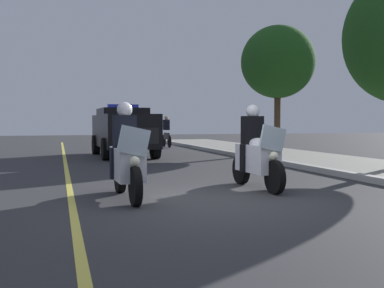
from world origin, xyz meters
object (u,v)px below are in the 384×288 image
(police_motorcycle_lead_left, at_px, (127,159))
(cyclist_background, at_px, (166,132))
(police_motorcycle_lead_right, at_px, (256,154))
(police_suv, at_px, (123,129))
(tree_far_back, at_px, (278,62))

(police_motorcycle_lead_left, height_order, cyclist_background, police_motorcycle_lead_left)
(police_motorcycle_lead_right, relative_size, police_suv, 0.43)
(police_motorcycle_lead_left, relative_size, police_motorcycle_lead_right, 1.00)
(police_motorcycle_lead_left, height_order, tree_far_back, tree_far_back)
(police_motorcycle_lead_left, bearing_deg, cyclist_background, 164.16)
(police_motorcycle_lead_left, xyz_separation_m, police_motorcycle_lead_right, (-0.43, 2.71, 0.00))
(police_motorcycle_lead_left, xyz_separation_m, tree_far_back, (-9.38, 7.81, 3.19))
(tree_far_back, bearing_deg, cyclist_background, -150.92)
(police_motorcycle_lead_left, height_order, police_suv, police_suv)
(police_motorcycle_lead_left, relative_size, police_suv, 0.43)
(police_suv, bearing_deg, police_motorcycle_lead_right, 8.56)
(police_motorcycle_lead_left, distance_m, tree_far_back, 12.62)
(police_motorcycle_lead_left, bearing_deg, tree_far_back, 140.23)
(police_motorcycle_lead_left, relative_size, tree_far_back, 0.40)
(police_motorcycle_lead_right, xyz_separation_m, tree_far_back, (-8.95, 5.10, 3.19))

